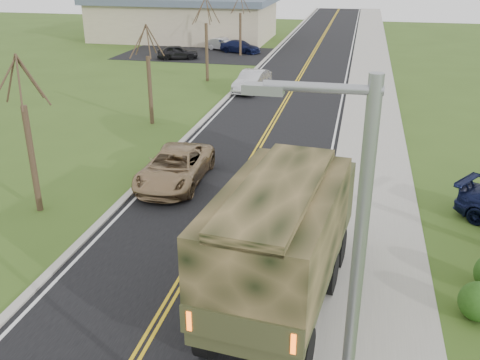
% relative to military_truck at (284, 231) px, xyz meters
% --- Properties ---
extents(road, '(8.00, 120.00, 0.01)m').
position_rel_military_truck_xyz_m(road, '(-3.16, 33.88, -2.27)').
color(road, black).
rests_on(road, ground).
extents(curb_right, '(0.30, 120.00, 0.12)m').
position_rel_military_truck_xyz_m(curb_right, '(0.99, 33.88, -2.22)').
color(curb_right, '#9E998E').
rests_on(curb_right, ground).
extents(sidewalk_right, '(3.20, 120.00, 0.10)m').
position_rel_military_truck_xyz_m(sidewalk_right, '(2.74, 33.88, -2.23)').
color(sidewalk_right, '#9E998E').
rests_on(sidewalk_right, ground).
extents(curb_left, '(0.30, 120.00, 0.10)m').
position_rel_military_truck_xyz_m(curb_left, '(-7.31, 33.88, -2.23)').
color(curb_left, '#9E998E').
rests_on(curb_left, ground).
extents(street_light, '(1.65, 0.22, 8.00)m').
position_rel_military_truck_xyz_m(street_light, '(1.74, -6.62, 2.15)').
color(street_light, gray).
rests_on(street_light, ground).
extents(bare_tree_a, '(1.93, 2.26, 6.08)m').
position_rel_military_truck_xyz_m(bare_tree_a, '(-10.16, 3.88, 0.35)').
color(bare_tree_a, '#38281C').
rests_on(bare_tree_a, ground).
extents(bare_tree_b, '(1.83, 2.14, 5.73)m').
position_rel_military_truck_xyz_m(bare_tree_b, '(-10.16, 15.88, 0.20)').
color(bare_tree_b, '#38281C').
rests_on(bare_tree_b, ground).
extents(bare_tree_c, '(2.04, 2.39, 6.42)m').
position_rel_military_truck_xyz_m(bare_tree_c, '(-10.16, 27.88, 0.50)').
color(bare_tree_c, '#38281C').
rests_on(bare_tree_c, ground).
extents(bare_tree_d, '(1.88, 2.20, 5.91)m').
position_rel_military_truck_xyz_m(bare_tree_d, '(-10.16, 39.88, 0.27)').
color(bare_tree_d, '#38281C').
rests_on(bare_tree_d, ground).
extents(commercial_building, '(25.50, 21.50, 5.65)m').
position_rel_military_truck_xyz_m(commercial_building, '(-19.14, 49.85, 0.41)').
color(commercial_building, tan).
rests_on(commercial_building, ground).
extents(military_truck, '(3.58, 8.21, 3.97)m').
position_rel_military_truck_xyz_m(military_truck, '(0.00, 0.00, 0.00)').
color(military_truck, black).
rests_on(military_truck, ground).
extents(suv_champagne, '(2.56, 5.37, 1.48)m').
position_rel_military_truck_xyz_m(suv_champagne, '(-5.84, 7.63, -1.54)').
color(suv_champagne, '#977955').
rests_on(suv_champagne, ground).
extents(sedan_silver, '(2.22, 4.76, 1.51)m').
position_rel_military_truck_xyz_m(sedan_silver, '(-5.98, 25.17, -1.52)').
color(sedan_silver, '#BDBCC2').
rests_on(sedan_silver, ground).
extents(lot_car_dark, '(4.21, 2.74, 1.33)m').
position_rel_military_truck_xyz_m(lot_car_dark, '(-15.59, 36.55, -1.61)').
color(lot_car_dark, black).
rests_on(lot_car_dark, ground).
extents(lot_car_silver, '(4.11, 2.68, 1.28)m').
position_rel_military_truck_xyz_m(lot_car_silver, '(-12.56, 42.55, -1.64)').
color(lot_car_silver, silver).
rests_on(lot_car_silver, ground).
extents(lot_car_navy, '(4.60, 2.84, 1.24)m').
position_rel_military_truck_xyz_m(lot_car_navy, '(-10.50, 41.45, -1.65)').
color(lot_car_navy, '#0E1335').
rests_on(lot_car_navy, ground).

